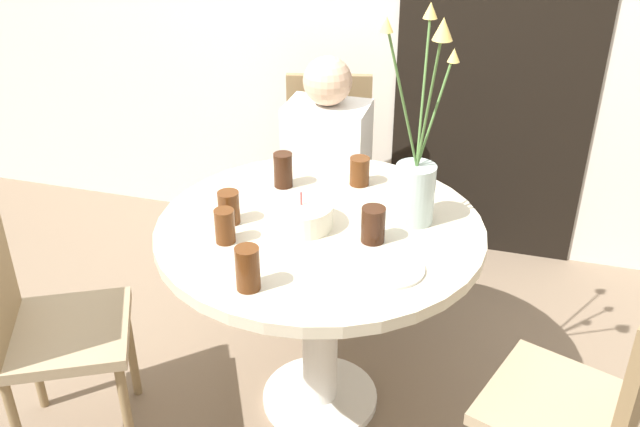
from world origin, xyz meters
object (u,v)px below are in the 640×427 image
chair_far_back (592,398)px  drink_glass_1 (248,268)px  side_plate (389,268)px  drink_glass_5 (360,171)px  drink_glass_3 (225,226)px  birthday_cake (301,215)px  flower_vase (417,174)px  person_guest (327,186)px  chair_left_flank (36,316)px  chair_right_flank (328,167)px  drink_glass_0 (283,170)px  drink_glass_4 (373,225)px  drink_glass_2 (229,207)px

chair_far_back → drink_glass_1: (-0.96, -0.08, 0.30)m
side_plate → drink_glass_5: size_ratio=2.06×
chair_far_back → drink_glass_3: (-1.12, 0.13, 0.29)m
chair_far_back → birthday_cake: (-0.92, 0.29, 0.27)m
chair_far_back → flower_vase: (-0.58, 0.43, 0.40)m
chair_far_back → side_plate: 0.66m
drink_glass_5 → chair_far_back: bearing=-37.9°
drink_glass_1 → person_guest: bearing=94.5°
birthday_cake → chair_left_flank: bearing=-152.6°
drink_glass_1 → person_guest: size_ratio=0.12×
chair_right_flank → drink_glass_5: 0.70m
side_plate → drink_glass_0: (-0.47, 0.43, 0.06)m
drink_glass_5 → person_guest: bearing=119.2°
drink_glass_1 → drink_glass_3: size_ratio=1.18×
chair_far_back → drink_glass_1: 1.01m
drink_glass_1 → drink_glass_4: (0.28, 0.35, -0.01)m
flower_vase → side_plate: bearing=-93.8°
chair_right_flank → chair_far_back: 1.63m
chair_far_back → side_plate: size_ratio=4.40×
drink_glass_2 → drink_glass_1: bearing=-59.6°
chair_far_back → drink_glass_1: bearing=-65.2°
chair_right_flank → drink_glass_0: 0.73m
drink_glass_0 → chair_left_flank: bearing=-133.7°
birthday_cake → drink_glass_2: bearing=-169.5°
drink_glass_3 → drink_glass_5: drink_glass_3 is taller
chair_right_flank → drink_glass_1: bearing=-98.2°
chair_left_flank → drink_glass_4: 1.11m
person_guest → drink_glass_1: bearing=-85.5°
birthday_cake → drink_glass_5: bearing=72.1°
side_plate → drink_glass_1: (-0.36, -0.20, 0.06)m
drink_glass_4 → drink_glass_3: bearing=-163.2°
drink_glass_1 → drink_glass_2: size_ratio=1.20×
birthday_cake → drink_glass_2: (-0.23, -0.04, 0.02)m
chair_left_flank → drink_glass_5: bearing=-77.1°
drink_glass_1 → side_plate: bearing=29.0°
birthday_cake → drink_glass_5: 0.36m
flower_vase → drink_glass_5: (-0.23, 0.20, -0.12)m
drink_glass_2 → side_plate: bearing=-13.3°
chair_right_flank → side_plate: 1.22m
side_plate → drink_glass_3: 0.52m
chair_right_flank → chair_left_flank: same height
side_plate → drink_glass_5: drink_glass_5 is taller
side_plate → drink_glass_1: drink_glass_1 is taller
drink_glass_4 → person_guest: person_guest is taller
chair_right_flank → chair_left_flank: size_ratio=1.00×
drink_glass_3 → person_guest: (0.07, 0.92, -0.31)m
drink_glass_1 → drink_glass_5: 0.73m
flower_vase → chair_right_flank: bearing=122.9°
drink_glass_1 → birthday_cake: bearing=84.1°
chair_right_flank → chair_far_back: size_ratio=1.00×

